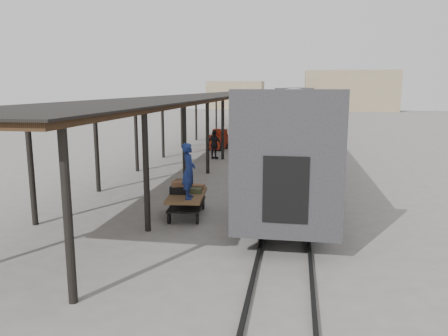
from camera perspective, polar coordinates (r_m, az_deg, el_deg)
name	(u,v)px	position (r m, az deg, el deg)	size (l,w,h in m)	color
ground	(200,216)	(16.41, -3.09, -6.22)	(160.00, 160.00, 0.00)	slate
train	(295,106)	(49.17, 9.20, 8.01)	(3.45, 76.01, 4.01)	silver
canopy	(220,95)	(39.93, -0.46, 9.48)	(4.90, 64.30, 4.15)	#422B19
rails	(294,130)	(49.55, 9.12, 4.98)	(1.54, 150.00, 0.12)	black
building_far	(350,91)	(93.93, 16.09, 9.66)	(18.00, 10.00, 8.00)	tan
building_left	(236,95)	(98.27, 1.56, 9.50)	(12.00, 8.00, 6.00)	tan
baggage_cart	(187,199)	(16.21, -4.87, -4.07)	(1.49, 2.52, 0.86)	brown
suitcase_stack	(184,187)	(16.41, -5.26, -2.50)	(1.24, 1.21, 0.45)	#323234
luggage_tug	(218,141)	(33.49, -0.80, 3.61)	(1.40, 1.91, 1.52)	maroon
porter	(189,171)	(15.27, -4.63, -0.39)	(0.72, 0.47, 1.96)	navy
pedestrian	(214,145)	(29.05, -1.25, 3.08)	(1.13, 0.47, 1.93)	black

